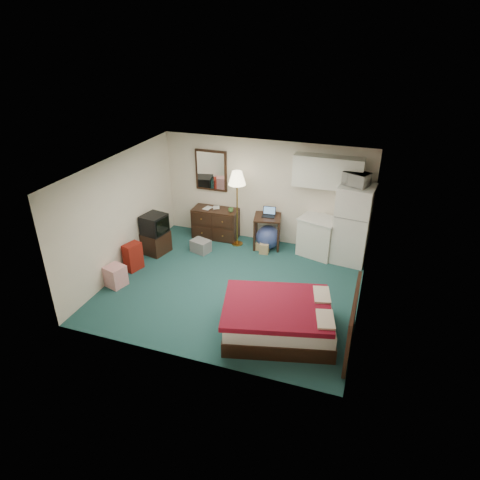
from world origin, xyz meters
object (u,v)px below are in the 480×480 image
at_px(desk, 267,231).
at_px(tv_stand, 156,242).
at_px(floor_lamp, 237,209).
at_px(bed, 279,319).
at_px(kitchen_counter, 318,237).
at_px(suitcase, 133,257).
at_px(fridge, 353,224).
at_px(dresser, 216,223).

height_order(desk, tv_stand, desk).
xyz_separation_m(floor_lamp, bed, (1.79, -2.94, -0.63)).
bearing_deg(kitchen_counter, suitcase, -135.50).
bearing_deg(desk, bed, -82.44).
height_order(tv_stand, suitcase, suitcase).
distance_m(kitchen_counter, suitcase, 4.18).
height_order(fridge, tv_stand, fridge).
relative_size(bed, suitcase, 2.96).
bearing_deg(floor_lamp, dresser, 162.73).
bearing_deg(suitcase, bed, -0.36).
bearing_deg(desk, suitcase, -152.80).
xyz_separation_m(floor_lamp, kitchen_counter, (1.93, 0.13, -0.48)).
bearing_deg(fridge, floor_lamp, -170.96).
height_order(desk, fridge, fridge).
xyz_separation_m(desk, bed, (1.08, -3.07, -0.10)).
xyz_separation_m(dresser, tv_stand, (-1.03, -1.20, -0.13)).
xyz_separation_m(kitchen_counter, bed, (-0.14, -3.07, -0.15)).
distance_m(dresser, fridge, 3.34).
xyz_separation_m(kitchen_counter, tv_stand, (-3.60, -1.13, -0.19)).
xyz_separation_m(dresser, floor_lamp, (0.64, -0.20, 0.54)).
bearing_deg(bed, desk, 95.47).
distance_m(fridge, tv_stand, 4.52).
bearing_deg(dresser, kitchen_counter, -3.34).
xyz_separation_m(dresser, bed, (2.43, -3.14, -0.09)).
distance_m(bed, tv_stand, 3.97).
bearing_deg(floor_lamp, bed, -58.67).
relative_size(desk, bed, 0.43).
distance_m(bed, suitcase, 3.70).
relative_size(desk, fridge, 0.44).
relative_size(dresser, tv_stand, 2.01).
bearing_deg(bed, kitchen_counter, 73.53).
height_order(floor_lamp, kitchen_counter, floor_lamp).
height_order(floor_lamp, suitcase, floor_lamp).
xyz_separation_m(floor_lamp, desk, (0.71, 0.13, -0.53)).
bearing_deg(kitchen_counter, fridge, 13.79).
bearing_deg(kitchen_counter, floor_lamp, -160.07).
relative_size(bed, tv_stand, 3.30).
bearing_deg(desk, tv_stand, -166.41).
xyz_separation_m(fridge, bed, (-0.88, -3.04, -0.60)).
relative_size(floor_lamp, fridge, 1.04).
height_order(bed, suitcase, suitcase).
relative_size(floor_lamp, suitcase, 2.99).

